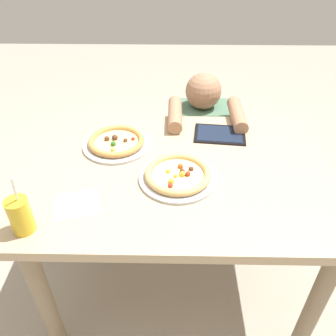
{
  "coord_description": "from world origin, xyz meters",
  "views": [
    {
      "loc": [
        -0.03,
        -1.14,
        1.62
      ],
      "look_at": [
        -0.05,
        -0.04,
        0.78
      ],
      "focal_mm": 36.65,
      "sensor_mm": 36.0,
      "label": 1
    }
  ],
  "objects_px": {
    "pizza_far": "(116,142)",
    "drink_cup_colored": "(20,215)",
    "pizza_near": "(178,175)",
    "diner_seated": "(200,149)",
    "tablet": "(220,134)"
  },
  "relations": [
    {
      "from": "pizza_far",
      "to": "drink_cup_colored",
      "type": "distance_m",
      "value": 0.57
    },
    {
      "from": "drink_cup_colored",
      "to": "tablet",
      "type": "height_order",
      "value": "drink_cup_colored"
    },
    {
      "from": "pizza_near",
      "to": "diner_seated",
      "type": "relative_size",
      "value": 0.35
    },
    {
      "from": "pizza_near",
      "to": "drink_cup_colored",
      "type": "relative_size",
      "value": 1.36
    },
    {
      "from": "pizza_far",
      "to": "diner_seated",
      "type": "bearing_deg",
      "value": 47.3
    },
    {
      "from": "diner_seated",
      "to": "pizza_far",
      "type": "bearing_deg",
      "value": -132.7
    },
    {
      "from": "pizza_near",
      "to": "drink_cup_colored",
      "type": "height_order",
      "value": "drink_cup_colored"
    },
    {
      "from": "pizza_near",
      "to": "pizza_far",
      "type": "xyz_separation_m",
      "value": [
        -0.28,
        0.24,
        -0.0
      ]
    },
    {
      "from": "pizza_near",
      "to": "tablet",
      "type": "bearing_deg",
      "value": 58.86
    },
    {
      "from": "pizza_near",
      "to": "pizza_far",
      "type": "height_order",
      "value": "pizza_far"
    },
    {
      "from": "pizza_far",
      "to": "diner_seated",
      "type": "relative_size",
      "value": 0.34
    },
    {
      "from": "drink_cup_colored",
      "to": "pizza_far",
      "type": "bearing_deg",
      "value": 65.21
    },
    {
      "from": "drink_cup_colored",
      "to": "tablet",
      "type": "distance_m",
      "value": 0.95
    },
    {
      "from": "pizza_near",
      "to": "diner_seated",
      "type": "height_order",
      "value": "diner_seated"
    },
    {
      "from": "pizza_far",
      "to": "drink_cup_colored",
      "type": "xyz_separation_m",
      "value": [
        -0.24,
        -0.52,
        0.05
      ]
    }
  ]
}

